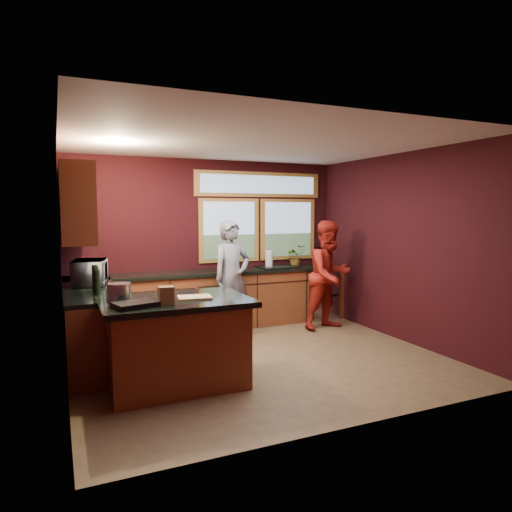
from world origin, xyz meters
TOP-DOWN VIEW (x-y plane):
  - floor at (0.00, 0.00)m, footprint 4.50×4.50m
  - room_shell at (-0.60, 0.32)m, footprint 4.52×4.02m
  - back_counter at (0.20, 1.70)m, footprint 4.50×0.64m
  - left_counter at (-1.95, 0.85)m, footprint 0.64×2.30m
  - island at (-1.17, -0.44)m, footprint 1.55×1.05m
  - person_grey at (0.11, 1.25)m, footprint 0.72×0.56m
  - person_red at (1.65, 0.94)m, footprint 0.94×0.79m
  - microwave at (-1.92, 0.99)m, footprint 0.49×0.64m
  - potted_plant at (1.48, 1.75)m, footprint 0.32×0.28m
  - paper_towel at (0.95, 1.70)m, footprint 0.12×0.12m
  - cutting_board at (-0.97, -0.49)m, footprint 0.38×0.30m
  - stock_pot at (-1.72, -0.29)m, footprint 0.24×0.24m
  - paper_bag at (-1.32, -0.69)m, footprint 0.16×0.13m
  - black_tray at (-1.62, -0.69)m, footprint 0.46×0.38m

SIDE VIEW (x-z plane):
  - floor at x=0.00m, z-range 0.00..0.00m
  - back_counter at x=0.20m, z-range 0.00..0.93m
  - left_counter at x=-1.95m, z-range 0.00..0.93m
  - island at x=-1.17m, z-range 0.01..0.95m
  - person_red at x=1.65m, z-range 0.00..1.72m
  - person_grey at x=0.11m, z-range 0.00..1.73m
  - cutting_board at x=-0.97m, z-range 0.94..0.96m
  - black_tray at x=-1.62m, z-range 0.94..0.99m
  - stock_pot at x=-1.72m, z-range 0.94..1.12m
  - paper_bag at x=-1.32m, z-range 0.94..1.12m
  - paper_towel at x=0.95m, z-range 0.93..1.21m
  - microwave at x=-1.92m, z-range 0.93..1.25m
  - potted_plant at x=1.48m, z-range 0.93..1.29m
  - room_shell at x=-0.60m, z-range 0.44..3.15m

